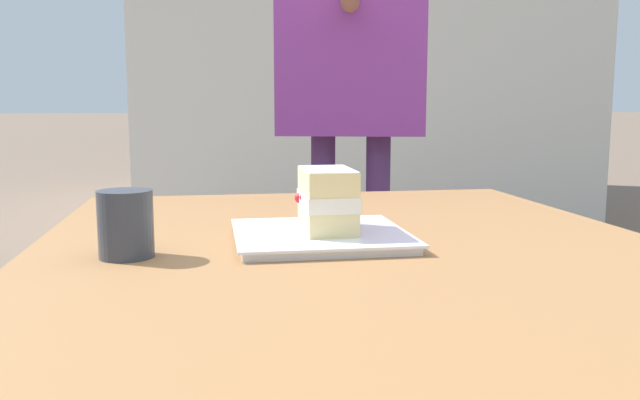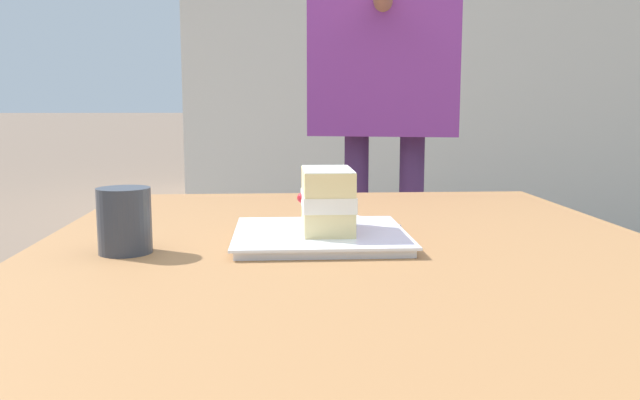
% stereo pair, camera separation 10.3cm
% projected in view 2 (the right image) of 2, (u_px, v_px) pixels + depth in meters
% --- Properties ---
extents(patio_table, '(1.63, 0.98, 0.70)m').
position_uv_depth(patio_table, '(371.00, 343.00, 0.82)').
color(patio_table, olive).
rests_on(patio_table, ground).
extents(dessert_plate, '(0.27, 0.27, 0.02)m').
position_uv_depth(dessert_plate, '(320.00, 236.00, 1.04)').
color(dessert_plate, white).
rests_on(dessert_plate, patio_table).
extents(cake_slice, '(0.13, 0.09, 0.10)m').
position_uv_depth(cake_slice, '(327.00, 200.00, 1.03)').
color(cake_slice, '#EAD18C').
rests_on(cake_slice, dessert_plate).
extents(dessert_fork, '(0.16, 0.09, 0.01)m').
position_uv_depth(dessert_fork, '(372.00, 221.00, 1.20)').
color(dessert_fork, silver).
rests_on(dessert_fork, patio_table).
extents(coffee_cup, '(0.08, 0.08, 0.09)m').
position_uv_depth(coffee_cup, '(124.00, 220.00, 0.95)').
color(coffee_cup, '#333842').
rests_on(coffee_cup, patio_table).
extents(diner_person, '(0.61, 0.48, 1.62)m').
position_uv_depth(diner_person, '(385.00, 47.00, 1.97)').
color(diner_person, '#452855').
rests_on(diner_person, ground).
extents(patio_building, '(3.68, 3.24, 3.07)m').
position_uv_depth(patio_building, '(391.00, 35.00, 5.96)').
color(patio_building, silver).
rests_on(patio_building, ground).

